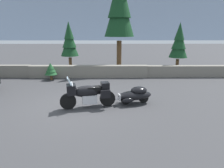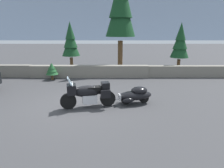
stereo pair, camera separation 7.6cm
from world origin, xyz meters
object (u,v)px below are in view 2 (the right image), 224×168
object	(u,v)px
pine_tree_far_right	(70,41)
car_shaped_trailer	(135,95)
pine_tree_secondary	(180,42)
touring_motorcycle	(88,93)
pine_tree_tall	(120,2)

from	to	relation	value
pine_tree_far_right	car_shaped_trailer	bearing A→B (deg)	-60.07
pine_tree_secondary	touring_motorcycle	bearing A→B (deg)	-130.54
touring_motorcycle	car_shaped_trailer	size ratio (longest dim) A/B	1.03
pine_tree_secondary	car_shaped_trailer	bearing A→B (deg)	-121.04
pine_tree_far_right	pine_tree_secondary	bearing A→B (deg)	-5.51
touring_motorcycle	pine_tree_tall	bearing A→B (deg)	78.32
touring_motorcycle	pine_tree_far_right	bearing A→B (deg)	105.58
car_shaped_trailer	pine_tree_far_right	bearing A→B (deg)	119.93
pine_tree_tall	pine_tree_secondary	size ratio (longest dim) A/B	2.21
pine_tree_tall	pine_tree_far_right	xyz separation A→B (m)	(-3.77, -0.21, -2.74)
pine_tree_far_right	touring_motorcycle	bearing A→B (deg)	-74.42
touring_motorcycle	pine_tree_secondary	xyz separation A→B (m)	(5.90, 6.90, 1.69)
car_shaped_trailer	touring_motorcycle	bearing A→B (deg)	-167.39
pine_tree_far_right	pine_tree_tall	bearing A→B (deg)	3.21
car_shaped_trailer	pine_tree_tall	world-z (taller)	pine_tree_tall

